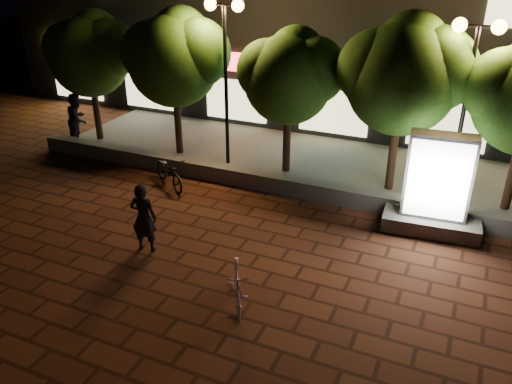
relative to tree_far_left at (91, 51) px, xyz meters
The scene contains 14 objects.
ground 9.43m from the tree_far_left, 38.18° to the right, with size 80.00×80.00×0.00m, color #53291A.
retaining_wall 7.72m from the tree_far_left, 11.89° to the right, with size 16.00×0.45×0.50m, color slate.
sidewalk 7.74m from the tree_far_left, ahead, with size 16.00×5.00×0.08m, color slate.
tree_far_left is the anchor object (origin of this frame).
tree_left 3.51m from the tree_far_left, ahead, with size 3.60×3.00×4.89m.
tree_mid 7.50m from the tree_far_left, ahead, with size 3.24×2.70×4.50m.
tree_right 10.81m from the tree_far_left, ahead, with size 3.72×3.10×5.07m.
street_lamp_left 5.50m from the tree_far_left, ahead, with size 1.26×0.36×5.18m.
street_lamp_right 12.47m from the tree_far_left, ahead, with size 1.26×0.36×4.98m.
ad_kiosk 12.54m from the tree_far_left, ahead, with size 2.49×1.39×2.60m.
scooter_pink 11.58m from the tree_far_left, 37.14° to the right, with size 0.44×1.56×0.93m, color #BD80A3.
rider 8.68m from the tree_far_left, 43.82° to the right, with size 0.64×0.42×1.75m, color black.
scooter_parked 5.90m from the tree_far_left, 28.33° to the right, with size 0.64×1.82×0.96m, color black.
pedestrian 2.43m from the tree_far_left, 106.79° to the right, with size 0.92×0.72×1.90m, color black.
Camera 1 is at (5.78, -8.89, 6.68)m, focal length 35.85 mm.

